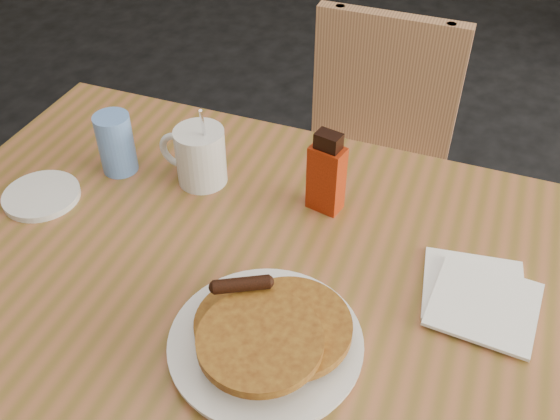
# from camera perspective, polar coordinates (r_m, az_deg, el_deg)

# --- Properties ---
(main_table) EXTENTS (1.30, 0.90, 0.75)m
(main_table) POSITION_cam_1_polar(r_m,az_deg,el_deg) (1.02, -1.70, -7.64)
(main_table) COLOR #955835
(main_table) RESTS_ON floor
(chair_main_far) EXTENTS (0.39, 0.39, 0.85)m
(chair_main_far) POSITION_cam_1_polar(r_m,az_deg,el_deg) (1.68, 8.29, 5.34)
(chair_main_far) COLOR tan
(chair_main_far) RESTS_ON floor
(pancake_plate) EXTENTS (0.27, 0.27, 0.08)m
(pancake_plate) POSITION_cam_1_polar(r_m,az_deg,el_deg) (0.88, -1.24, -11.55)
(pancake_plate) COLOR silver
(pancake_plate) RESTS_ON main_table
(coffee_mug) EXTENTS (0.13, 0.09, 0.17)m
(coffee_mug) POSITION_cam_1_polar(r_m,az_deg,el_deg) (1.14, -7.41, 5.01)
(coffee_mug) COLOR silver
(coffee_mug) RESTS_ON main_table
(syrup_bottle) EXTENTS (0.06, 0.05, 0.16)m
(syrup_bottle) POSITION_cam_1_polar(r_m,az_deg,el_deg) (1.07, 4.27, 3.24)
(syrup_bottle) COLOR maroon
(syrup_bottle) RESTS_ON main_table
(napkin_stack) EXTENTS (0.19, 0.20, 0.01)m
(napkin_stack) POSITION_cam_1_polar(r_m,az_deg,el_deg) (1.00, 17.73, -7.58)
(napkin_stack) COLOR white
(napkin_stack) RESTS_ON main_table
(blue_tumbler) EXTENTS (0.07, 0.07, 0.12)m
(blue_tumbler) POSITION_cam_1_polar(r_m,az_deg,el_deg) (1.20, -14.77, 5.90)
(blue_tumbler) COLOR #5C8AD8
(blue_tumbler) RESTS_ON main_table
(side_saucer) EXTENTS (0.14, 0.14, 0.01)m
(side_saucer) POSITION_cam_1_polar(r_m,az_deg,el_deg) (1.20, -20.97, 1.24)
(side_saucer) COLOR silver
(side_saucer) RESTS_ON main_table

